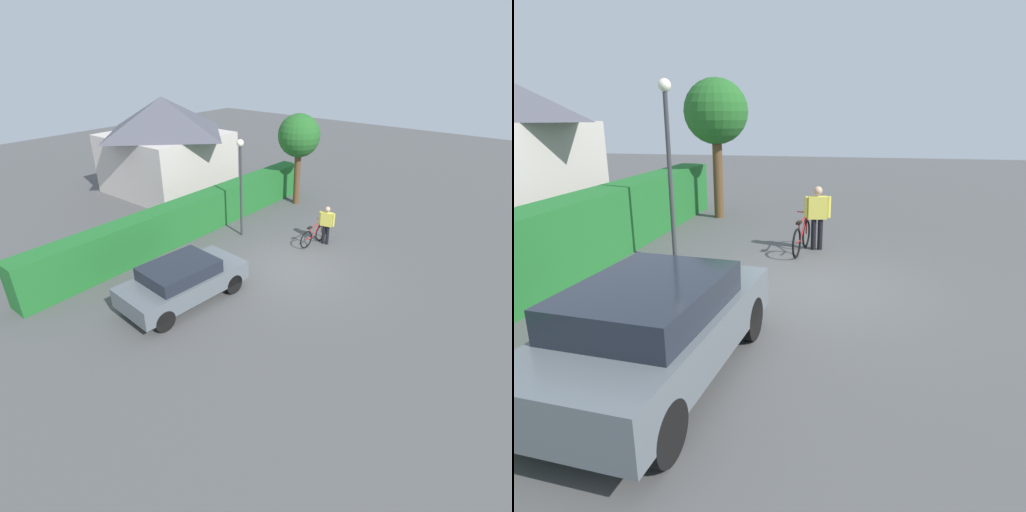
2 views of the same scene
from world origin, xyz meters
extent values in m
plane|color=#4E4E4E|center=(0.00, 0.00, 0.00)|extent=(60.00, 60.00, 0.00)
cube|color=#206929|center=(0.00, 5.02, 0.80)|extent=(14.59, 0.90, 1.60)
cube|color=beige|center=(3.37, 10.40, 1.53)|extent=(5.32, 5.50, 3.06)
pyramid|color=#4C4C56|center=(3.37, 10.40, 3.96)|extent=(5.59, 5.77, 1.80)
cube|color=slate|center=(-3.66, 1.58, 0.63)|extent=(4.07, 2.09, 0.61)
cube|color=#1E232D|center=(-3.77, 1.59, 1.14)|extent=(2.28, 1.74, 0.41)
cylinder|color=black|center=(-2.26, 2.27, 0.33)|extent=(0.67, 0.23, 0.66)
cylinder|color=black|center=(-2.39, 0.68, 0.33)|extent=(0.67, 0.23, 0.66)
cylinder|color=black|center=(-4.93, 2.49, 0.33)|extent=(0.67, 0.23, 0.66)
cylinder|color=black|center=(-5.06, 0.89, 0.33)|extent=(0.67, 0.23, 0.66)
torus|color=black|center=(2.81, 0.45, 0.36)|extent=(0.71, 0.13, 0.71)
torus|color=black|center=(1.84, 0.57, 0.36)|extent=(0.71, 0.13, 0.71)
cylinder|color=#B21E1E|center=(2.51, 0.49, 0.61)|extent=(0.63, 0.11, 0.57)
cylinder|color=#B21E1E|center=(2.11, 0.54, 0.56)|extent=(0.22, 0.06, 0.46)
cylinder|color=#B21E1E|center=(2.39, 0.50, 0.80)|extent=(0.74, 0.12, 0.11)
cylinder|color=#B21E1E|center=(2.03, 0.55, 0.35)|extent=(0.37, 0.08, 0.05)
cylinder|color=#B21E1E|center=(2.81, 0.45, 0.62)|extent=(0.04, 0.04, 0.52)
cube|color=black|center=(2.02, 0.55, 0.81)|extent=(0.23, 0.13, 0.06)
cylinder|color=#B21E1E|center=(2.81, 0.45, 0.91)|extent=(0.09, 0.50, 0.03)
cylinder|color=black|center=(2.64, 0.25, 0.39)|extent=(0.13, 0.13, 0.79)
cylinder|color=black|center=(2.67, 0.09, 0.39)|extent=(0.13, 0.13, 0.79)
cube|color=#D8CC4C|center=(2.66, 0.17, 1.06)|extent=(0.28, 0.49, 0.56)
sphere|color=tan|center=(2.66, 0.17, 1.48)|extent=(0.21, 0.21, 0.21)
cylinder|color=#D8CC4C|center=(2.61, 0.45, 1.08)|extent=(0.09, 0.09, 0.53)
cylinder|color=#D8CC4C|center=(2.71, -0.10, 1.08)|extent=(0.09, 0.09, 0.53)
cylinder|color=#38383D|center=(1.21, 3.36, 1.86)|extent=(0.10, 0.10, 3.72)
sphere|color=#F2EDCC|center=(1.21, 3.36, 3.84)|extent=(0.28, 0.28, 0.28)
cylinder|color=brown|center=(5.90, 3.70, 1.38)|extent=(0.31, 0.31, 2.76)
sphere|color=#246225|center=(5.90, 3.70, 3.36)|extent=(2.01, 2.01, 2.01)
camera|label=1|loc=(-10.56, -6.73, 7.13)|focal=28.14mm
camera|label=2|loc=(-8.52, -0.80, 3.23)|focal=32.34mm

